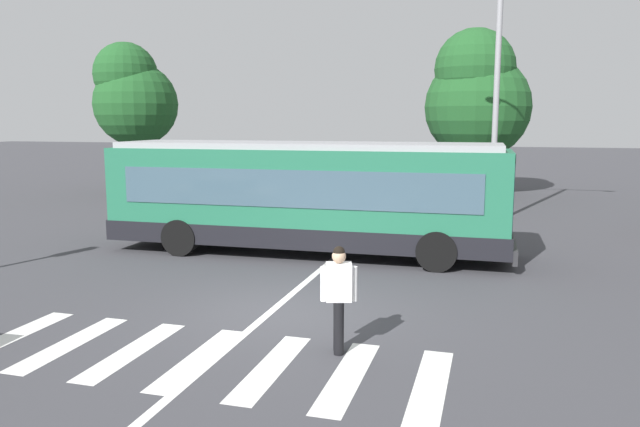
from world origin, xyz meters
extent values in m
plane|color=#3D3D42|center=(0.00, 0.00, 0.00)|extent=(160.00, 160.00, 0.00)
cylinder|color=black|center=(2.43, 6.43, 0.50)|extent=(1.01, 0.32, 1.00)
cylinder|color=black|center=(2.48, 4.08, 0.50)|extent=(1.01, 0.32, 1.00)
cylinder|color=black|center=(-4.44, 6.29, 0.50)|extent=(1.01, 0.32, 1.00)
cylinder|color=black|center=(-4.40, 3.95, 0.50)|extent=(1.01, 0.32, 1.00)
cube|color=#236B4C|center=(-1.20, 5.19, 1.62)|extent=(10.80, 2.76, 2.55)
cube|color=black|center=(-1.20, 5.19, 0.62)|extent=(10.90, 2.79, 0.55)
cube|color=#3D5666|center=(-1.20, 5.19, 1.93)|extent=(9.51, 2.79, 0.96)
cube|color=#3D5666|center=(4.18, 5.29, 1.83)|extent=(0.08, 2.24, 1.63)
cube|color=black|center=(4.18, 5.29, 2.72)|extent=(0.10, 1.94, 0.28)
cube|color=#99999E|center=(-1.20, 5.19, 2.98)|extent=(10.36, 2.55, 0.16)
cube|color=#28282B|center=(4.28, 5.29, 0.43)|extent=(0.17, 2.55, 0.36)
cylinder|color=black|center=(1.47, -1.59, 0.42)|extent=(0.16, 0.16, 0.85)
cylinder|color=black|center=(1.52, -1.75, 0.42)|extent=(0.16, 0.16, 0.85)
cube|color=white|center=(1.49, -1.67, 1.15)|extent=(0.46, 0.36, 0.60)
cylinder|color=white|center=(1.26, -1.74, 1.12)|extent=(0.10, 0.10, 0.55)
cylinder|color=white|center=(1.72, -1.60, 1.12)|extent=(0.10, 0.10, 0.55)
sphere|color=tan|center=(1.49, -1.67, 1.56)|extent=(0.22, 0.22, 0.22)
sphere|color=black|center=(1.49, -1.67, 1.63)|extent=(0.19, 0.19, 0.19)
cylinder|color=black|center=(-3.93, 18.80, 0.32)|extent=(0.23, 0.65, 0.64)
cylinder|color=black|center=(-2.26, 18.73, 0.32)|extent=(0.23, 0.65, 0.64)
cylinder|color=black|center=(-4.05, 16.01, 0.32)|extent=(0.23, 0.65, 0.64)
cylinder|color=black|center=(-2.38, 15.94, 0.32)|extent=(0.23, 0.65, 0.64)
cube|color=#AD1E1E|center=(-3.16, 17.37, 0.64)|extent=(2.01, 4.57, 0.52)
cube|color=#3D5666|center=(-3.16, 17.28, 1.12)|extent=(1.69, 2.23, 0.44)
cube|color=#AD1E1E|center=(-3.16, 17.28, 1.30)|extent=(1.61, 2.04, 0.09)
cylinder|color=black|center=(-1.46, 18.28, 0.32)|extent=(0.22, 0.65, 0.64)
cylinder|color=black|center=(0.22, 18.22, 0.32)|extent=(0.22, 0.65, 0.64)
cylinder|color=black|center=(-1.55, 15.49, 0.32)|extent=(0.22, 0.65, 0.64)
cylinder|color=black|center=(0.12, 15.43, 0.32)|extent=(0.22, 0.65, 0.64)
cube|color=#234293|center=(-0.67, 16.85, 0.64)|extent=(1.98, 4.56, 0.52)
cube|color=#3D5666|center=(-0.67, 16.76, 1.12)|extent=(1.68, 2.21, 0.44)
cube|color=#234293|center=(-0.67, 16.76, 1.30)|extent=(1.60, 2.03, 0.09)
cylinder|color=black|center=(1.39, 18.43, 0.32)|extent=(0.25, 0.65, 0.64)
cylinder|color=black|center=(3.06, 18.30, 0.32)|extent=(0.25, 0.65, 0.64)
cylinder|color=black|center=(1.17, 15.65, 0.32)|extent=(0.25, 0.65, 0.64)
cylinder|color=black|center=(2.84, 15.52, 0.32)|extent=(0.25, 0.65, 0.64)
cube|color=#38383D|center=(2.12, 16.98, 0.64)|extent=(2.16, 4.63, 0.52)
cube|color=#3D5666|center=(2.11, 16.89, 1.12)|extent=(1.76, 2.28, 0.44)
cube|color=#38383D|center=(2.11, 16.89, 1.30)|extent=(1.68, 2.09, 0.09)
cylinder|color=#939399|center=(3.70, 11.56, 5.11)|extent=(0.20, 0.20, 10.23)
cylinder|color=brown|center=(-13.42, 16.19, 1.51)|extent=(0.36, 0.36, 3.01)
sphere|color=#1E5123|center=(-13.42, 16.19, 4.45)|extent=(4.10, 4.10, 4.10)
sphere|color=#1E5123|center=(-13.73, 15.89, 5.88)|extent=(3.08, 3.08, 3.08)
cylinder|color=brown|center=(2.81, 20.70, 1.25)|extent=(0.36, 0.36, 2.50)
sphere|color=#1E5123|center=(2.81, 20.70, 4.31)|extent=(5.16, 5.16, 5.16)
sphere|color=#1E5123|center=(2.63, 20.31, 6.11)|extent=(3.87, 3.87, 3.87)
cube|color=silver|center=(-4.04, -2.53, 0.00)|extent=(0.45, 2.60, 0.01)
cube|color=silver|center=(-2.86, -2.53, 0.00)|extent=(0.45, 2.60, 0.01)
cube|color=silver|center=(-1.68, -2.53, 0.00)|extent=(0.45, 2.60, 0.01)
cube|color=silver|center=(-0.51, -2.53, 0.00)|extent=(0.45, 2.60, 0.01)
cube|color=silver|center=(0.67, -2.53, 0.00)|extent=(0.45, 2.60, 0.01)
cube|color=silver|center=(1.85, -2.53, 0.00)|extent=(0.45, 2.60, 0.01)
cube|color=silver|center=(3.02, -2.53, 0.00)|extent=(0.45, 2.60, 0.01)
cube|color=silver|center=(-0.28, 2.00, 0.00)|extent=(0.16, 24.00, 0.01)
camera|label=1|loc=(3.76, -10.62, 3.64)|focal=34.20mm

